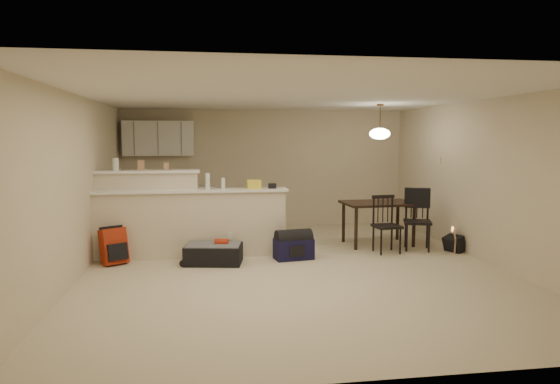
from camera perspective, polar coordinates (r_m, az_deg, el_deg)
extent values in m
plane|color=beige|center=(7.46, 1.57, -8.61)|extent=(7.00, 7.00, 0.00)
plane|color=white|center=(7.23, 1.63, 10.90)|extent=(7.00, 7.00, 0.00)
cube|color=beige|center=(10.69, -1.68, 2.67)|extent=(6.00, 0.02, 2.50)
cube|color=beige|center=(3.87, 10.72, -3.66)|extent=(6.00, 0.02, 2.50)
cube|color=beige|center=(7.34, -22.14, 0.61)|extent=(0.02, 7.00, 2.50)
cube|color=beige|center=(8.31, 22.44, 1.20)|extent=(0.02, 7.00, 2.50)
cube|color=beige|center=(8.12, -10.05, -3.69)|extent=(3.00, 0.28, 1.05)
cube|color=white|center=(8.05, -10.12, 0.13)|extent=(3.08, 0.38, 0.04)
cube|color=beige|center=(8.36, -14.83, -2.48)|extent=(1.60, 0.24, 1.35)
cube|color=white|center=(8.29, -14.97, 2.28)|extent=(1.68, 0.34, 0.04)
cube|color=white|center=(10.46, -13.70, 5.99)|extent=(1.40, 0.34, 0.70)
cube|color=white|center=(10.42, -12.46, -1.99)|extent=(1.80, 0.60, 0.90)
cube|color=beige|center=(9.64, 17.69, 3.49)|extent=(0.02, 0.12, 0.12)
cylinder|color=silver|center=(8.35, -18.27, 3.03)|extent=(0.10, 0.10, 0.20)
cube|color=#AB7C58|center=(8.29, -15.59, 2.95)|extent=(0.10, 0.07, 0.16)
cube|color=#AB7C58|center=(8.26, -12.87, 2.87)|extent=(0.08, 0.06, 0.12)
cylinder|color=silver|center=(8.03, -8.27, 1.23)|extent=(0.07, 0.07, 0.26)
cylinder|color=silver|center=(8.04, -6.51, 0.97)|extent=(0.06, 0.06, 0.18)
cube|color=#AB7C58|center=(8.07, -2.99, 0.88)|extent=(0.22, 0.18, 0.14)
cube|color=#AB7C58|center=(8.11, -0.89, 0.70)|extent=(0.12, 0.10, 0.08)
cube|color=black|center=(9.06, 11.17, -1.26)|extent=(1.28, 0.89, 0.04)
cylinder|color=black|center=(8.62, 8.69, -4.18)|extent=(0.06, 0.06, 0.73)
cylinder|color=black|center=(9.04, 15.05, -3.83)|extent=(0.06, 0.06, 0.73)
cylinder|color=black|center=(9.23, 7.26, -3.47)|extent=(0.06, 0.06, 0.73)
cylinder|color=black|center=(9.63, 13.29, -3.19)|extent=(0.06, 0.06, 0.73)
cylinder|color=brown|center=(8.99, 11.37, 8.27)|extent=(0.02, 0.02, 0.50)
cylinder|color=brown|center=(9.00, 11.40, 9.73)|extent=(0.12, 0.12, 0.03)
ellipsoid|color=white|center=(8.99, 11.33, 6.55)|extent=(0.36, 0.36, 0.20)
cube|color=black|center=(7.72, -7.59, -7.06)|extent=(0.92, 0.68, 0.28)
cube|color=#AB2B13|center=(8.00, -18.47, -5.92)|extent=(0.43, 0.38, 0.54)
cube|color=#121034|center=(7.92, 1.56, -6.52)|extent=(0.64, 0.41, 0.32)
cube|color=black|center=(8.92, 19.29, -5.63)|extent=(0.31, 0.36, 0.27)
cube|color=#AB7C58|center=(8.91, 19.30, -5.48)|extent=(0.18, 0.38, 0.31)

